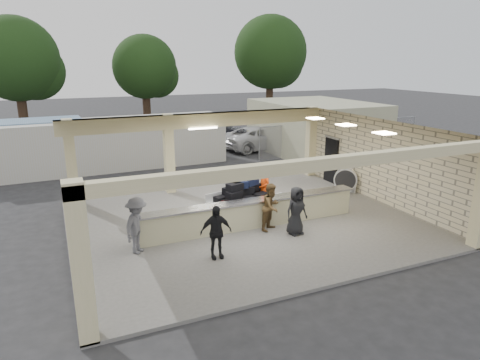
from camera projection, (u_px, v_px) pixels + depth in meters
name	position (u px, v px, depth m)	size (l,w,h in m)	color
ground	(245.00, 224.00, 15.50)	(120.00, 120.00, 0.00)	#252628
pavilion	(243.00, 183.00, 15.81)	(12.01, 10.00, 3.55)	#5E5C57
baggage_counter	(251.00, 214.00, 14.90)	(8.20, 0.58, 0.98)	#BBB68C
luggage_cart	(242.00, 197.00, 15.76)	(2.68, 1.99, 1.41)	silver
drum_fan	(346.00, 180.00, 18.74)	(0.98, 0.92, 1.12)	silver
baggage_handler	(264.00, 189.00, 16.26)	(0.67, 0.37, 1.83)	#E03E0B
passenger_a	(271.00, 207.00, 14.58)	(0.80, 0.35, 1.65)	brown
passenger_b	(216.00, 232.00, 12.47)	(0.95, 0.35, 1.62)	black
passenger_c	(137.00, 225.00, 12.80)	(1.13, 0.40, 1.75)	#54545A
passenger_d	(296.00, 211.00, 14.21)	(0.80, 0.33, 1.64)	black
car_white_a	(261.00, 138.00, 28.56)	(2.51, 5.31, 1.52)	silver
car_white_b	(307.00, 130.00, 32.06)	(1.61, 4.33, 1.37)	silver
car_dark	(219.00, 132.00, 31.10)	(1.55, 4.40, 1.47)	black
container_white	(112.00, 144.00, 23.32)	(12.47, 2.49, 2.70)	beige
fence	(343.00, 136.00, 27.42)	(12.06, 0.06, 2.03)	gray
tree_left	(21.00, 62.00, 32.30)	(6.60, 6.30, 9.00)	#382619
tree_mid	(148.00, 69.00, 38.11)	(6.00, 5.60, 8.00)	#382619
tree_right	(272.00, 55.00, 41.56)	(7.20, 7.00, 10.00)	#382619
adjacent_building	(315.00, 127.00, 27.57)	(6.00, 8.00, 3.20)	#B1B08C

